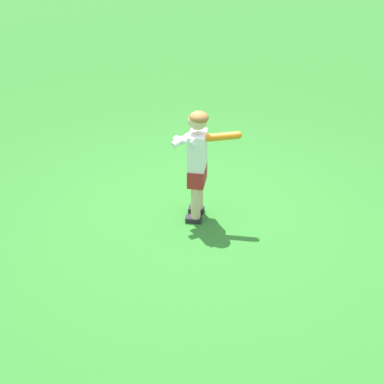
% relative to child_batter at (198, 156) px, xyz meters
% --- Properties ---
extents(ground_plane, '(40.00, 40.00, 0.00)m').
position_rel_child_batter_xyz_m(ground_plane, '(-0.04, 0.01, -0.65)').
color(ground_plane, '#2D7528').
extents(child_batter, '(0.63, 0.33, 1.08)m').
position_rel_child_batter_xyz_m(child_batter, '(0.00, 0.00, 0.00)').
color(child_batter, '#232328').
rests_on(child_batter, ground).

